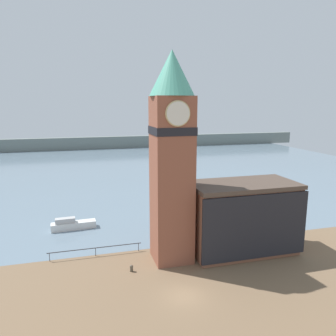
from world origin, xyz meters
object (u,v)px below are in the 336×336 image
Objects in this scene: boat_near at (72,225)px; mooring_bollard_near at (131,268)px; pier_building at (243,217)px; clock_tower at (172,154)px.

boat_near is 8.34× the size of mooring_bollard_near.
pier_building is 25.11m from boat_near.
boat_near is at bearing 113.64° from mooring_bollard_near.
pier_building is 17.01× the size of mooring_bollard_near.
boat_near reaches higher than mooring_bollard_near.
clock_tower is 21.34m from boat_near.
mooring_bollard_near is (-14.40, -1.57, -4.05)m from pier_building.
mooring_bollard_near is at bearing -69.37° from boat_near.
boat_near is (-11.74, 13.06, -12.13)m from clock_tower.
boat_near is 16.29m from mooring_bollard_near.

